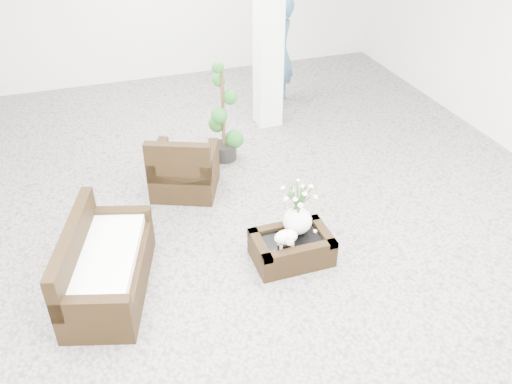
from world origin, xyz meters
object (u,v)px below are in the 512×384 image
object	(u,v)px
topiary	(223,113)
coffee_table	(292,249)
armchair	(184,161)
loveseat	(107,260)

from	to	relation	value
topiary	coffee_table	bearing A→B (deg)	-87.97
armchair	loveseat	xyz separation A→B (m)	(-1.22, -1.70, -0.03)
coffee_table	loveseat	world-z (taller)	loveseat
loveseat	topiary	world-z (taller)	topiary
loveseat	topiary	bearing A→B (deg)	-23.03
armchair	topiary	world-z (taller)	topiary
loveseat	topiary	xyz separation A→B (m)	(1.98, 2.36, 0.35)
topiary	loveseat	bearing A→B (deg)	-129.93
coffee_table	armchair	bearing A→B (deg)	114.30
coffee_table	loveseat	bearing A→B (deg)	175.21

